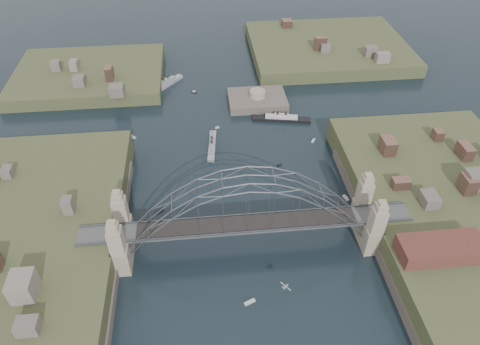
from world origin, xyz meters
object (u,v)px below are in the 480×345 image
naval_cruiser_near (212,145)px  bridge (247,213)px  naval_cruiser_far (166,84)px  wharf_shed (441,249)px  ocean_liner (281,119)px  fort_island (257,104)px

naval_cruiser_near → bridge: bearing=-81.1°
naval_cruiser_near → naval_cruiser_far: naval_cruiser_far is taller
wharf_shed → naval_cruiser_far: 121.68m
naval_cruiser_far → ocean_liner: bearing=-35.0°
bridge → naval_cruiser_near: bearing=98.9°
naval_cruiser_far → ocean_liner: naval_cruiser_far is taller
naval_cruiser_near → ocean_liner: (26.09, 13.57, 0.04)m
naval_cruiser_near → naval_cruiser_far: size_ratio=1.09×
naval_cruiser_far → ocean_liner: (42.50, -29.72, -0.14)m
bridge → ocean_liner: size_ratio=3.93×
bridge → naval_cruiser_near: (-6.87, 43.70, -11.55)m
bridge → fort_island: (12.00, 70.00, -12.66)m
bridge → ocean_liner: bridge is taller
bridge → wharf_shed: 46.23m
wharf_shed → naval_cruiser_far: size_ratio=1.30×
wharf_shed → ocean_liner: wharf_shed is taller
naval_cruiser_near → naval_cruiser_far: 46.29m
bridge → naval_cruiser_far: 90.76m
bridge → naval_cruiser_far: bridge is taller
bridge → wharf_shed: bridge is taller
naval_cruiser_far → fort_island: bearing=-25.7°
fort_island → naval_cruiser_near: 32.39m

